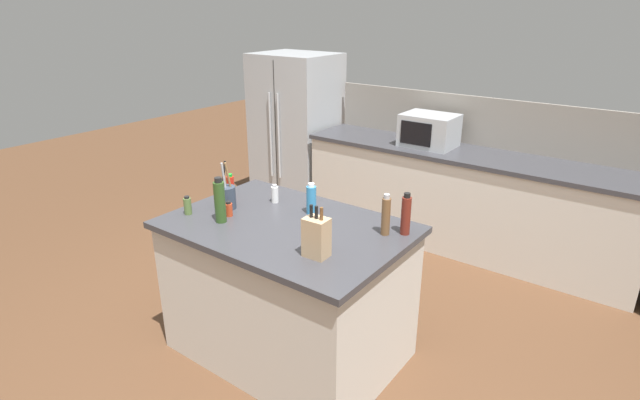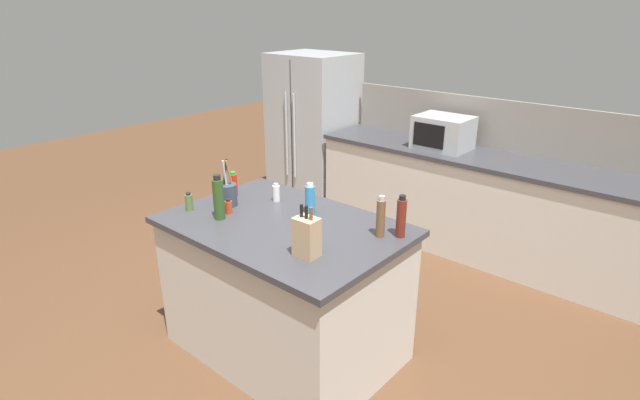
# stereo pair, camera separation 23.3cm
# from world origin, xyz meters

# --- Properties ---
(ground_plane) EXTENTS (14.00, 14.00, 0.00)m
(ground_plane) POSITION_xyz_m (0.00, 0.00, 0.00)
(ground_plane) COLOR brown
(back_counter_run) EXTENTS (3.13, 0.66, 0.94)m
(back_counter_run) POSITION_xyz_m (0.30, 2.20, 0.47)
(back_counter_run) COLOR beige
(back_counter_run) RESTS_ON ground_plane
(wall_backsplash) EXTENTS (3.09, 0.03, 0.46)m
(wall_backsplash) POSITION_xyz_m (0.30, 2.52, 1.17)
(wall_backsplash) COLOR gray
(wall_backsplash) RESTS_ON back_counter_run
(kitchen_island) EXTENTS (1.48, 1.01, 0.94)m
(kitchen_island) POSITION_xyz_m (0.00, 0.00, 0.47)
(kitchen_island) COLOR beige
(kitchen_island) RESTS_ON ground_plane
(refrigerator) EXTENTS (0.88, 0.75, 1.70)m
(refrigerator) POSITION_xyz_m (-1.74, 2.25, 0.85)
(refrigerator) COLOR #ADB2B7
(refrigerator) RESTS_ON ground_plane
(microwave) EXTENTS (0.49, 0.39, 0.30)m
(microwave) POSITION_xyz_m (-0.08, 2.20, 1.09)
(microwave) COLOR #ADB2B7
(microwave) RESTS_ON back_counter_run
(knife_block) EXTENTS (0.13, 0.11, 0.29)m
(knife_block) POSITION_xyz_m (0.40, -0.22, 1.05)
(knife_block) COLOR tan
(knife_block) RESTS_ON kitchen_island
(utensil_crock) EXTENTS (0.12, 0.12, 0.32)m
(utensil_crock) POSITION_xyz_m (-0.49, -0.03, 1.02)
(utensil_crock) COLOR #333D4C
(utensil_crock) RESTS_ON kitchen_island
(pepper_grinder) EXTENTS (0.05, 0.05, 0.25)m
(pepper_grinder) POSITION_xyz_m (0.56, 0.24, 1.06)
(pepper_grinder) COLOR brown
(pepper_grinder) RESTS_ON kitchen_island
(hot_sauce_bottle) EXTENTS (0.05, 0.05, 0.18)m
(hot_sauce_bottle) POSITION_xyz_m (-0.60, 0.11, 1.02)
(hot_sauce_bottle) COLOR red
(hot_sauce_bottle) RESTS_ON kitchen_island
(olive_oil_bottle) EXTENTS (0.07, 0.07, 0.29)m
(olive_oil_bottle) POSITION_xyz_m (-0.35, -0.21, 1.08)
(olive_oil_bottle) COLOR #2D4C1E
(olive_oil_bottle) RESTS_ON kitchen_island
(salt_shaker) EXTENTS (0.05, 0.05, 0.13)m
(salt_shaker) POSITION_xyz_m (-0.30, 0.24, 1.00)
(salt_shaker) COLOR silver
(salt_shaker) RESTS_ON kitchen_island
(dish_soap_bottle) EXTENTS (0.06, 0.06, 0.21)m
(dish_soap_bottle) POSITION_xyz_m (0.02, 0.23, 1.04)
(dish_soap_bottle) COLOR #3384BC
(dish_soap_bottle) RESTS_ON kitchen_island
(spice_jar_oregano) EXTENTS (0.05, 0.05, 0.12)m
(spice_jar_oregano) POSITION_xyz_m (-0.61, -0.25, 1.00)
(spice_jar_oregano) COLOR #567038
(spice_jar_oregano) RESTS_ON kitchen_island
(vinegar_bottle) EXTENTS (0.06, 0.06, 0.26)m
(vinegar_bottle) POSITION_xyz_m (0.65, 0.31, 1.06)
(vinegar_bottle) COLOR maroon
(vinegar_bottle) RESTS_ON kitchen_island
(spice_jar_paprika) EXTENTS (0.05, 0.05, 0.10)m
(spice_jar_paprika) POSITION_xyz_m (-0.38, -0.12, 0.99)
(spice_jar_paprika) COLOR #B73D1E
(spice_jar_paprika) RESTS_ON kitchen_island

